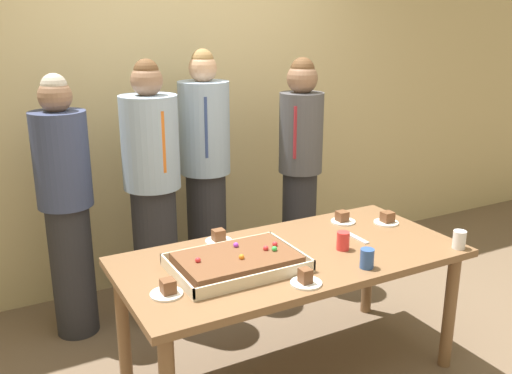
# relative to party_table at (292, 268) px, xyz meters

# --- Properties ---
(ground_plane) EXTENTS (12.00, 12.00, 0.00)m
(ground_plane) POSITION_rel_party_table_xyz_m (0.00, 0.00, -0.65)
(ground_plane) COLOR brown
(interior_back_panel) EXTENTS (8.00, 0.12, 3.00)m
(interior_back_panel) POSITION_rel_party_table_xyz_m (0.00, 1.60, 0.85)
(interior_back_panel) COLOR #CCB784
(interior_back_panel) RESTS_ON ground_plane
(party_table) EXTENTS (1.83, 0.87, 0.74)m
(party_table) POSITION_rel_party_table_xyz_m (0.00, 0.00, 0.00)
(party_table) COLOR brown
(party_table) RESTS_ON ground_plane
(sheet_cake) EXTENTS (0.64, 0.44, 0.10)m
(sheet_cake) POSITION_rel_party_table_xyz_m (-0.34, -0.03, 0.12)
(sheet_cake) COLOR beige
(sheet_cake) RESTS_ON party_table
(plated_slice_near_left) EXTENTS (0.15, 0.15, 0.07)m
(plated_slice_near_left) POSITION_rel_party_table_xyz_m (0.53, 0.26, 0.11)
(plated_slice_near_left) COLOR white
(plated_slice_near_left) RESTS_ON party_table
(plated_slice_near_right) EXTENTS (0.15, 0.15, 0.07)m
(plated_slice_near_right) POSITION_rel_party_table_xyz_m (0.76, 0.12, 0.11)
(plated_slice_near_right) COLOR white
(plated_slice_near_right) RESTS_ON party_table
(plated_slice_far_left) EXTENTS (0.15, 0.15, 0.08)m
(plated_slice_far_left) POSITION_rel_party_table_xyz_m (-0.13, -0.33, 0.11)
(plated_slice_far_left) COLOR white
(plated_slice_far_left) RESTS_ON party_table
(plated_slice_far_right) EXTENTS (0.15, 0.15, 0.07)m
(plated_slice_far_right) POSITION_rel_party_table_xyz_m (-0.74, -0.13, 0.11)
(plated_slice_far_right) COLOR white
(plated_slice_far_right) RESTS_ON party_table
(plated_slice_center_front) EXTENTS (0.15, 0.15, 0.07)m
(plated_slice_center_front) POSITION_rel_party_table_xyz_m (-0.27, 0.34, 0.11)
(plated_slice_center_front) COLOR white
(plated_slice_center_front) RESTS_ON party_table
(drink_cup_nearest) EXTENTS (0.07, 0.07, 0.10)m
(drink_cup_nearest) POSITION_rel_party_table_xyz_m (0.24, -0.33, 0.13)
(drink_cup_nearest) COLOR #2D5199
(drink_cup_nearest) RESTS_ON party_table
(drink_cup_middle) EXTENTS (0.07, 0.07, 0.10)m
(drink_cup_middle) POSITION_rel_party_table_xyz_m (0.27, -0.08, 0.13)
(drink_cup_middle) COLOR red
(drink_cup_middle) RESTS_ON party_table
(drink_cup_far_end) EXTENTS (0.07, 0.07, 0.10)m
(drink_cup_far_end) POSITION_rel_party_table_xyz_m (0.84, -0.37, 0.13)
(drink_cup_far_end) COLOR white
(drink_cup_far_end) RESTS_ON party_table
(cake_server_utensil) EXTENTS (0.03, 0.20, 0.01)m
(cake_server_utensil) POSITION_rel_party_table_xyz_m (0.44, 0.01, 0.09)
(cake_server_utensil) COLOR silver
(cake_server_utensil) RESTS_ON party_table
(person_serving_front) EXTENTS (0.35, 0.35, 1.75)m
(person_serving_front) POSITION_rel_party_table_xyz_m (0.01, 1.16, 0.25)
(person_serving_front) COLOR #28282D
(person_serving_front) RESTS_ON ground_plane
(person_green_shirt_behind) EXTENTS (0.32, 0.32, 1.69)m
(person_green_shirt_behind) POSITION_rel_party_table_xyz_m (0.69, 0.99, 0.24)
(person_green_shirt_behind) COLOR #28282D
(person_green_shirt_behind) RESTS_ON ground_plane
(person_striped_tie_right) EXTENTS (0.36, 0.36, 1.71)m
(person_striped_tie_right) POSITION_rel_party_table_xyz_m (-0.44, 0.96, 0.23)
(person_striped_tie_right) COLOR #28282D
(person_striped_tie_right) RESTS_ON ground_plane
(person_back_corner) EXTENTS (0.33, 0.33, 1.64)m
(person_back_corner) POSITION_rel_party_table_xyz_m (-0.96, 1.04, 0.20)
(person_back_corner) COLOR #28282D
(person_back_corner) RESTS_ON ground_plane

